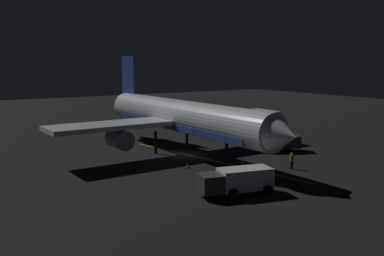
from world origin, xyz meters
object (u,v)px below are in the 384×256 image
catering_truck (273,140)px  traffic_cone_near_left (180,159)px  baggage_truck (238,181)px  traffic_cone_near_right (188,165)px  ground_crew_worker (292,161)px  traffic_cone_under_wing (242,162)px  airliner (180,117)px

catering_truck → traffic_cone_near_left: (12.67, -1.43, -1.08)m
baggage_truck → traffic_cone_near_right: 10.26m
baggage_truck → ground_crew_worker: (-10.19, -3.88, -0.28)m
traffic_cone_near_left → traffic_cone_near_right: 3.26m
ground_crew_worker → traffic_cone_under_wing: bearing=-57.7°
airliner → baggage_truck: airliner is taller
catering_truck → traffic_cone_under_wing: 8.51m
traffic_cone_near_left → traffic_cone_near_right: same height
traffic_cone_near_right → traffic_cone_under_wing: same height
traffic_cone_under_wing → airliner: bearing=-69.3°
airliner → traffic_cone_near_right: airliner is taller
baggage_truck → traffic_cone_under_wing: 11.20m
ground_crew_worker → traffic_cone_near_left: bearing=-50.2°
airliner → traffic_cone_near_right: size_ratio=66.37×
airliner → traffic_cone_near_left: bearing=58.0°
airliner → traffic_cone_near_right: 8.03m
airliner → baggage_truck: (4.33, 16.34, -3.26)m
catering_truck → traffic_cone_under_wing: (7.73, 3.39, -1.08)m
baggage_truck → airliner: bearing=-104.8°
catering_truck → ground_crew_worker: catering_truck is taller
baggage_truck → traffic_cone_under_wing: size_ratio=11.84×
ground_crew_worker → traffic_cone_near_left: 12.20m
ground_crew_worker → traffic_cone_under_wing: size_ratio=3.16×
airliner → ground_crew_worker: 14.22m
catering_truck → ground_crew_worker: size_ratio=3.46×
ground_crew_worker → traffic_cone_near_right: (8.73, -6.23, -0.64)m
traffic_cone_near_right → ground_crew_worker: bearing=144.5°
ground_crew_worker → airliner: bearing=-64.8°
traffic_cone_near_left → baggage_truck: bearing=79.8°
baggage_truck → ground_crew_worker: size_ratio=3.74×
traffic_cone_near_right → traffic_cone_near_left: bearing=-106.5°
catering_truck → traffic_cone_near_left: catering_truck is taller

